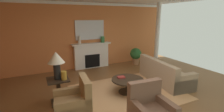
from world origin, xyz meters
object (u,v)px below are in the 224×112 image
at_px(fireplace, 92,56).
at_px(vase_on_side_table, 64,75).
at_px(coffee_table, 128,82).
at_px(table_lamp, 56,60).
at_px(vase_mantel_left, 79,40).
at_px(side_table, 59,89).
at_px(mantel_mirror, 90,30).
at_px(potted_plant, 136,55).
at_px(armchair_near_window, 74,105).
at_px(vase_mantel_right, 103,39).
at_px(sofa, 164,74).

distance_m(fireplace, vase_on_side_table, 3.26).
xyz_separation_m(coffee_table, table_lamp, (-2.02, 0.29, 0.89)).
bearing_deg(vase_mantel_left, side_table, -116.44).
xyz_separation_m(fireplace, mantel_mirror, (-0.00, 0.12, 1.20)).
xyz_separation_m(side_table, potted_plant, (3.99, 2.19, 0.09)).
relative_size(mantel_mirror, table_lamp, 1.80).
relative_size(side_table, potted_plant, 0.84).
relative_size(mantel_mirror, armchair_near_window, 1.42).
distance_m(armchair_near_window, vase_mantel_left, 3.73).
bearing_deg(fireplace, coffee_table, -86.54).
height_order(side_table, vase_mantel_right, vase_mantel_right).
height_order(side_table, potted_plant, potted_plant).
bearing_deg(sofa, vase_mantel_right, 114.52).
bearing_deg(sofa, fireplace, 122.83).
height_order(fireplace, sofa, fireplace).
distance_m(mantel_mirror, table_lamp, 3.37).
height_order(vase_mantel_right, potted_plant, vase_mantel_right).
bearing_deg(vase_on_side_table, vase_mantel_right, 50.51).
height_order(side_table, vase_on_side_table, vase_on_side_table).
relative_size(sofa, coffee_table, 2.19).
distance_m(side_table, vase_mantel_right, 3.65).
xyz_separation_m(armchair_near_window, coffee_table, (1.79, 0.53, 0.03)).
xyz_separation_m(vase_mantel_right, potted_plant, (1.60, -0.42, -0.81)).
distance_m(mantel_mirror, sofa, 3.72).
xyz_separation_m(side_table, vase_mantel_left, (1.30, 2.60, 0.94)).
distance_m(sofa, coffee_table, 1.63).
relative_size(sofa, side_table, 3.13).
height_order(fireplace, mantel_mirror, mantel_mirror).
relative_size(sofa, vase_mantel_right, 7.85).
height_order(mantel_mirror, side_table, mantel_mirror).
xyz_separation_m(vase_mantel_left, potted_plant, (2.70, -0.42, -0.85)).
distance_m(fireplace, sofa, 3.33).
height_order(sofa, vase_on_side_table, vase_on_side_table).
bearing_deg(vase_mantel_right, table_lamp, -132.60).
distance_m(side_table, vase_mantel_left, 3.06).
height_order(mantel_mirror, armchair_near_window, mantel_mirror).
xyz_separation_m(sofa, coffee_table, (-1.62, -0.15, 0.04)).
distance_m(mantel_mirror, vase_on_side_table, 3.48).
relative_size(fireplace, coffee_table, 1.80).
height_order(mantel_mirror, vase_mantel_left, mantel_mirror).
bearing_deg(side_table, vase_on_side_table, -38.66).
bearing_deg(table_lamp, armchair_near_window, -74.31).
bearing_deg(vase_on_side_table, sofa, -0.31).
bearing_deg(table_lamp, mantel_mirror, 56.37).
xyz_separation_m(coffee_table, potted_plant, (1.97, 2.48, 0.16)).
xyz_separation_m(mantel_mirror, sofa, (1.80, -2.91, -1.45)).
xyz_separation_m(armchair_near_window, vase_on_side_table, (-0.08, 0.70, 0.51)).
relative_size(side_table, vase_mantel_right, 2.51).
xyz_separation_m(vase_on_side_table, vase_mantel_right, (2.25, 2.72, 0.49)).
relative_size(side_table, vase_mantel_left, 2.02).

